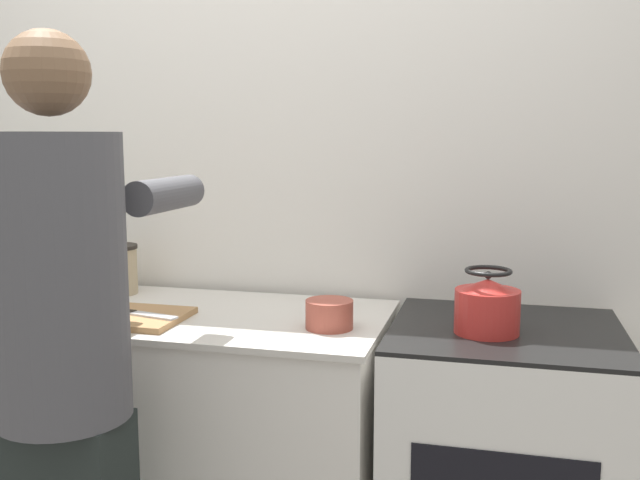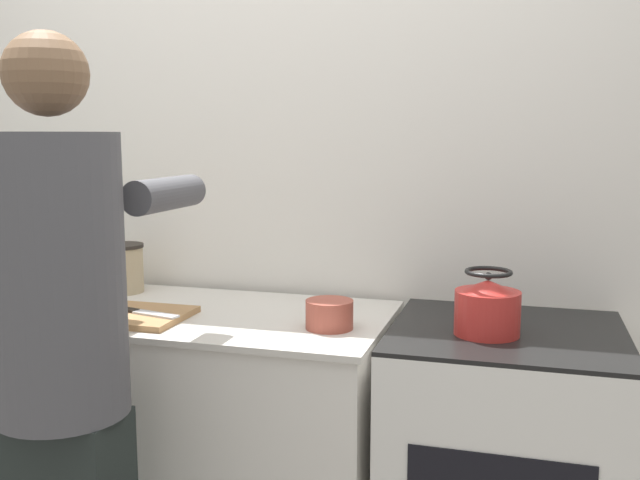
% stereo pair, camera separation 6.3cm
% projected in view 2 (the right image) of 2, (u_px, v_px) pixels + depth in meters
% --- Properties ---
extents(wall_back, '(8.00, 0.05, 2.60)m').
position_uv_depth(wall_back, '(285.00, 180.00, 2.42)').
color(wall_back, white).
rests_on(wall_back, ground_plane).
extents(counter, '(1.51, 0.62, 0.92)m').
position_uv_depth(counter, '(153.00, 446.00, 2.29)').
color(counter, silver).
rests_on(counter, ground_plane).
extents(person, '(0.35, 0.59, 1.68)m').
position_uv_depth(person, '(65.00, 362.00, 1.69)').
color(person, '#202725').
rests_on(person, ground_plane).
extents(cutting_board, '(0.31, 0.26, 0.02)m').
position_uv_depth(cutting_board, '(133.00, 315.00, 2.09)').
color(cutting_board, '#A87A4C').
rests_on(cutting_board, counter).
extents(knife, '(0.24, 0.08, 0.01)m').
position_uv_depth(knife, '(142.00, 312.00, 2.08)').
color(knife, silver).
rests_on(knife, cutting_board).
extents(kettle, '(0.17, 0.17, 0.17)m').
position_uv_depth(kettle, '(487.00, 307.00, 1.87)').
color(kettle, red).
rests_on(kettle, oven).
extents(bowl_prep, '(0.13, 0.13, 0.08)m').
position_uv_depth(bowl_prep, '(329.00, 314.00, 1.98)').
color(bowl_prep, '#9E4738').
rests_on(bowl_prep, counter).
extents(bowl_mixing, '(0.14, 0.14, 0.09)m').
position_uv_depth(bowl_mixing, '(50.00, 290.00, 2.27)').
color(bowl_mixing, silver).
rests_on(bowl_mixing, counter).
extents(canister_jar, '(0.14, 0.14, 0.17)m').
position_uv_depth(canister_jar, '(123.00, 268.00, 2.43)').
color(canister_jar, tan).
rests_on(canister_jar, counter).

